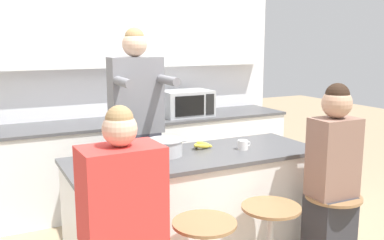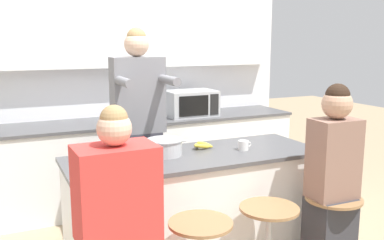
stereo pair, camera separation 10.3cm
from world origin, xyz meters
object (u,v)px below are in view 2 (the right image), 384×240
(fruit_bowl, at_px, (92,158))
(microwave, at_px, (191,103))
(kitchen_island, at_px, (196,210))
(person_cooking, at_px, (139,136))
(cooking_pot, at_px, (165,147))
(juice_carton, at_px, (122,146))
(banana_bunch, at_px, (202,145))
(person_wrapped_blanket, at_px, (118,237))
(coffee_cup_near, at_px, (243,145))
(bar_stool_rightmost, at_px, (331,234))
(person_seated_near, at_px, (332,191))

(fruit_bowl, relative_size, microwave, 0.32)
(kitchen_island, height_order, fruit_bowl, fruit_bowl)
(person_cooking, relative_size, cooking_pot, 5.12)
(kitchen_island, xyz_separation_m, juice_carton, (-0.54, 0.10, 0.54))
(microwave, bearing_deg, fruit_bowl, -134.80)
(cooking_pot, xyz_separation_m, microwave, (0.87, 1.41, 0.09))
(banana_bunch, bearing_deg, juice_carton, -176.96)
(fruit_bowl, bearing_deg, microwave, 45.20)
(kitchen_island, distance_m, person_cooking, 0.84)
(person_wrapped_blanket, relative_size, coffee_cup_near, 12.49)
(kitchen_island, relative_size, person_cooking, 1.05)
(kitchen_island, height_order, person_wrapped_blanket, person_wrapped_blanket)
(bar_stool_rightmost, distance_m, juice_carton, 1.63)
(bar_stool_rightmost, xyz_separation_m, person_cooking, (-1.01, 1.30, 0.55))
(person_wrapped_blanket, bearing_deg, bar_stool_rightmost, -2.18)
(bar_stool_rightmost, bearing_deg, banana_bunch, 131.06)
(juice_carton, bearing_deg, microwave, 49.54)
(kitchen_island, distance_m, person_seated_near, 1.01)
(person_wrapped_blanket, height_order, person_seated_near, person_seated_near)
(person_cooking, distance_m, juice_carton, 0.65)
(cooking_pot, distance_m, microwave, 1.66)
(coffee_cup_near, bearing_deg, person_seated_near, -57.09)
(microwave, bearing_deg, person_seated_near, -86.65)
(kitchen_island, xyz_separation_m, coffee_cup_near, (0.39, -0.04, 0.48))
(bar_stool_rightmost, xyz_separation_m, coffee_cup_near, (-0.39, 0.59, 0.56))
(juice_carton, distance_m, microwave, 1.82)
(coffee_cup_near, bearing_deg, microwave, 80.63)
(person_wrapped_blanket, bearing_deg, fruit_bowl, 86.81)
(person_cooking, bearing_deg, juice_carton, -116.66)
(coffee_cup_near, bearing_deg, kitchen_island, 174.12)
(juice_carton, xyz_separation_m, microwave, (1.18, 1.39, 0.05))
(microwave, bearing_deg, coffee_cup_near, -99.37)
(cooking_pot, bearing_deg, coffee_cup_near, -10.76)
(person_wrapped_blanket, distance_m, coffee_cup_near, 1.33)
(person_wrapped_blanket, relative_size, fruit_bowl, 7.92)
(cooking_pot, relative_size, fruit_bowl, 2.03)
(bar_stool_rightmost, distance_m, person_seated_near, 0.32)
(juice_carton, bearing_deg, coffee_cup_near, -8.40)
(person_wrapped_blanket, xyz_separation_m, cooking_pot, (0.55, 0.70, 0.30))
(person_cooking, height_order, coffee_cup_near, person_cooking)
(fruit_bowl, height_order, juice_carton, juice_carton)
(bar_stool_rightmost, height_order, cooking_pot, cooking_pot)
(banana_bunch, distance_m, juice_carton, 0.66)
(person_seated_near, bearing_deg, banana_bunch, 132.63)
(person_wrapped_blanket, distance_m, person_seated_near, 1.54)
(fruit_bowl, distance_m, microwave, 1.99)
(bar_stool_rightmost, height_order, person_cooking, person_cooking)
(microwave, bearing_deg, bar_stool_rightmost, -86.35)
(person_seated_near, xyz_separation_m, fruit_bowl, (-1.52, 0.69, 0.25))
(person_seated_near, height_order, juice_carton, person_seated_near)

